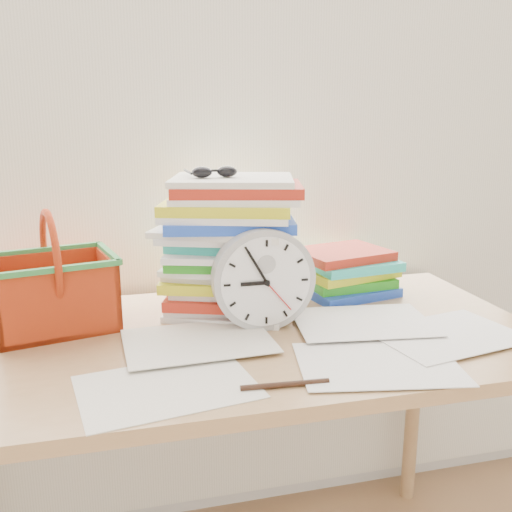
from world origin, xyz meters
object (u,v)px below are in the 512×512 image
object	(u,v)px
paper_stack	(233,245)
basket	(52,271)
clock	(263,279)
book_stack	(345,272)
desk	(231,365)

from	to	relation	value
paper_stack	basket	world-z (taller)	paper_stack
clock	basket	bearing A→B (deg)	165.52
paper_stack	basket	xyz separation A→B (m)	(-0.42, -0.02, -0.03)
clock	basket	world-z (taller)	basket
paper_stack	clock	bearing A→B (deg)	-73.95
book_stack	basket	world-z (taller)	basket
desk	basket	xyz separation A→B (m)	(-0.38, 0.14, 0.21)
desk	book_stack	xyz separation A→B (m)	(0.37, 0.23, 0.13)
desk	basket	bearing A→B (deg)	159.45
book_stack	basket	distance (m)	0.76
desk	paper_stack	bearing A→B (deg)	76.13
basket	desk	bearing A→B (deg)	-33.84
desk	clock	xyz separation A→B (m)	(0.08, 0.02, 0.19)
paper_stack	clock	xyz separation A→B (m)	(0.04, -0.14, -0.05)
paper_stack	book_stack	bearing A→B (deg)	10.55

